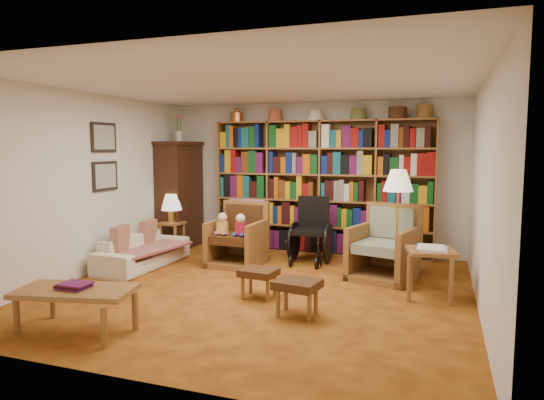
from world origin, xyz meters
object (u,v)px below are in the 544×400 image
at_px(floor_lamp, 398,185).
at_px(footstool_a, 259,274).
at_px(wheelchair, 311,233).
at_px(side_table_papers, 431,257).
at_px(armchair_sage, 384,250).
at_px(footstool_b, 297,287).
at_px(coffee_table, 76,294).
at_px(armchair_leather, 240,238).
at_px(side_table_lamp, 172,231).
at_px(sofa, 143,251).

relative_size(floor_lamp, footstool_a, 3.31).
bearing_deg(wheelchair, side_table_papers, -36.25).
bearing_deg(armchair_sage, footstool_b, -109.98).
bearing_deg(coffee_table, armchair_leather, 82.91).
bearing_deg(coffee_table, side_table_lamp, 106.20).
height_order(sofa, footstool_b, sofa).
distance_m(wheelchair, floor_lamp, 1.68).
distance_m(armchair_leather, armchair_sage, 2.16).
height_order(side_table_lamp, floor_lamp, floor_lamp).
bearing_deg(armchair_sage, floor_lamp, -33.66).
bearing_deg(footstool_a, armchair_leather, 120.43).
bearing_deg(floor_lamp, armchair_leather, 175.70).
bearing_deg(armchair_sage, wheelchair, 156.03).
relative_size(armchair_sage, footstool_a, 2.29).
relative_size(floor_lamp, side_table_papers, 2.36).
xyz_separation_m(armchair_sage, wheelchair, (-1.16, 0.52, 0.08)).
height_order(side_table_papers, footstool_a, side_table_papers).
distance_m(side_table_papers, coffee_table, 3.86).
height_order(armchair_leather, armchair_sage, armchair_sage).
bearing_deg(armchair_leather, footstool_b, -52.59).
distance_m(floor_lamp, coffee_table, 4.06).
xyz_separation_m(wheelchair, footstool_b, (0.48, -2.39, -0.15)).
height_order(armchair_sage, footstool_a, armchair_sage).
relative_size(side_table_lamp, wheelchair, 0.52).
height_order(side_table_lamp, armchair_leather, armchair_leather).
xyz_separation_m(floor_lamp, footstool_a, (-1.44, -1.33, -0.99)).
height_order(armchair_leather, side_table_papers, armchair_leather).
height_order(armchair_sage, wheelchair, wheelchair).
relative_size(sofa, side_table_lamp, 3.14).
bearing_deg(armchair_leather, footstool_a, -59.57).
bearing_deg(footstool_b, side_table_lamp, 141.52).
bearing_deg(side_table_papers, armchair_leather, 162.98).
distance_m(wheelchair, footstool_a, 1.97).
bearing_deg(floor_lamp, coffee_table, -133.14).
bearing_deg(footstool_a, coffee_table, -129.10).
height_order(wheelchair, side_table_papers, wheelchair).
distance_m(sofa, coffee_table, 2.56).
bearing_deg(wheelchair, footstool_b, -78.62).
bearing_deg(armchair_sage, sofa, -169.99).
distance_m(floor_lamp, side_table_papers, 1.13).
xyz_separation_m(armchair_leather, floor_lamp, (2.33, -0.17, 0.88)).
relative_size(side_table_papers, footstool_a, 1.40).
distance_m(footstool_a, coffee_table, 2.01).
distance_m(floor_lamp, footstool_b, 2.18).
height_order(armchair_leather, footstool_a, armchair_leather).
bearing_deg(sofa, armchair_leather, -61.40).
distance_m(armchair_sage, footstool_a, 1.93).
bearing_deg(coffee_table, armchair_sage, 49.79).
relative_size(floor_lamp, coffee_table, 1.25).
height_order(sofa, footstool_a, sofa).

